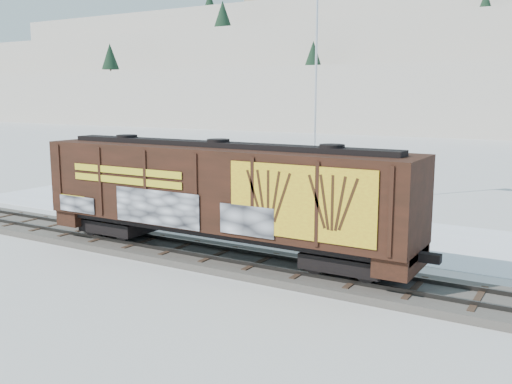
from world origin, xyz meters
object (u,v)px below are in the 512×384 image
Objects in this scene: car_white at (313,214)px; car_dark at (281,215)px; flagpole at (317,122)px; hopper_railcar at (219,191)px; car_silver at (155,197)px.

car_white is 0.97× the size of car_dark.
hopper_railcar is at bearing -82.01° from flagpole.
hopper_railcar reaches higher than car_dark.
car_white is at bearing -99.96° from car_silver.
car_silver is at bearing 143.41° from hopper_railcar.
flagpole reaches higher than car_white.
hopper_railcar is 1.20× the size of flagpole.
flagpole reaches higher than hopper_railcar.
car_white is at bearing -66.06° from flagpole.
hopper_railcar is 11.87m from car_silver.
hopper_railcar is 13.48m from flagpole.
car_dark is (8.87, -0.71, -0.02)m from car_silver.
hopper_railcar is 7.32m from car_white.
car_dark is at bearing 96.09° from car_white.
car_white is (10.28, 0.01, 0.05)m from car_silver.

